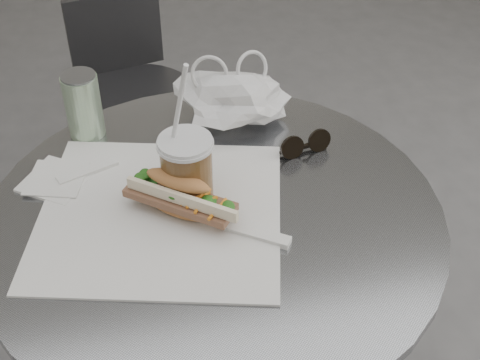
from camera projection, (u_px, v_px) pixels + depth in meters
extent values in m
cylinder|color=slate|center=(218.00, 349.00, 1.33)|extent=(0.08, 0.08, 0.71)
cylinder|color=slate|center=(214.00, 217.00, 1.10)|extent=(0.76, 0.76, 0.02)
cylinder|color=#303032|center=(148.00, 201.00, 2.21)|extent=(0.32, 0.32, 0.02)
cylinder|color=#303032|center=(142.00, 154.00, 2.08)|extent=(0.06, 0.06, 0.42)
cylinder|color=#303032|center=(135.00, 97.00, 1.95)|extent=(0.35, 0.35, 0.02)
cube|color=#303032|center=(115.00, 32.00, 1.98)|extent=(0.28, 0.07, 0.24)
cube|color=white|center=(160.00, 213.00, 1.09)|extent=(0.48, 0.46, 0.00)
ellipsoid|color=#CF824E|center=(181.00, 208.00, 1.08)|extent=(0.23, 0.20, 0.02)
cube|color=brown|center=(180.00, 200.00, 1.07)|extent=(0.18, 0.16, 0.01)
ellipsoid|color=#CF824E|center=(178.00, 184.00, 1.06)|extent=(0.23, 0.21, 0.04)
cylinder|color=brown|center=(187.00, 173.00, 1.09)|extent=(0.08, 0.08, 0.11)
cylinder|color=silver|center=(185.00, 143.00, 1.05)|extent=(0.09, 0.09, 0.01)
cylinder|color=white|center=(177.00, 119.00, 1.02)|extent=(0.04, 0.05, 0.21)
cylinder|color=black|center=(292.00, 148.00, 1.20)|extent=(0.05, 0.02, 0.04)
cylinder|color=black|center=(319.00, 141.00, 1.21)|extent=(0.05, 0.02, 0.04)
cube|color=black|center=(306.00, 146.00, 1.21)|extent=(0.02, 0.01, 0.00)
cube|color=white|center=(57.00, 180.00, 1.16)|extent=(0.14, 0.14, 0.01)
cube|color=white|center=(56.00, 178.00, 1.15)|extent=(0.12, 0.12, 0.00)
cylinder|color=#609456|center=(83.00, 106.00, 1.23)|extent=(0.07, 0.07, 0.12)
cylinder|color=slate|center=(78.00, 76.00, 1.19)|extent=(0.06, 0.06, 0.00)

